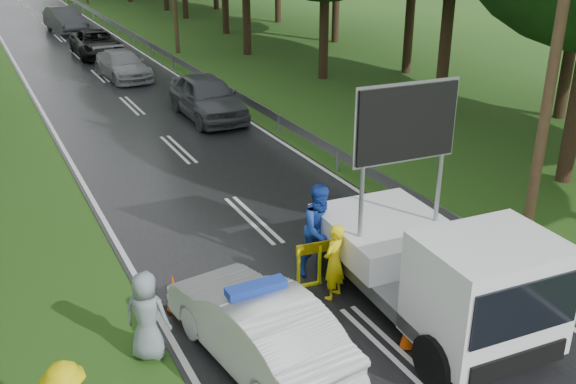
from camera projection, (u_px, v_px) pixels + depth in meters
ground at (392, 352)px, 11.22m from camera, size 160.00×160.00×0.00m
road at (77, 55)px, 35.80m from camera, size 7.00×140.00×0.02m
guardrail at (143, 41)px, 36.87m from camera, size 0.12×60.06×0.70m
utility_pole_near at (561, 21)px, 13.04m from camera, size 1.40×0.24×10.00m
police_sedan at (257, 327)px, 10.74m from camera, size 1.99×4.29×1.50m
work_truck at (438, 268)px, 11.61m from camera, size 2.66×5.44×4.23m
barrier at (351, 247)px, 13.21m from camera, size 2.39×0.34×0.99m
officer at (334, 262)px, 12.53m from camera, size 0.70×0.62×1.61m
civilian at (321, 229)px, 13.39m from camera, size 1.00×0.79×2.01m
bystander_right at (147, 316)px, 10.81m from camera, size 0.94×0.90×1.63m
queue_car_first at (207, 97)px, 24.14m from camera, size 1.98×4.79×1.62m
queue_car_second at (123, 65)px, 30.23m from camera, size 2.12×4.51×1.27m
queue_car_third at (96, 44)px, 35.19m from camera, size 2.34×4.97×1.37m
queue_car_fourth at (65, 20)px, 42.58m from camera, size 2.28×5.17×1.65m
cone_center at (408, 332)px, 11.22m from camera, size 0.30×0.30×0.64m
cone_far at (379, 257)px, 13.73m from camera, size 0.31×0.31×0.65m
cone_left_mid at (174, 293)px, 12.28m from camera, size 0.37×0.37×0.78m
cone_right at (370, 212)px, 15.83m from camera, size 0.31×0.31×0.65m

